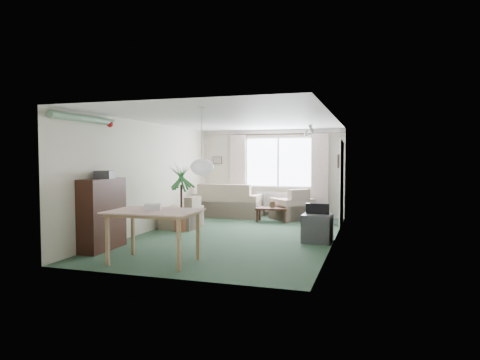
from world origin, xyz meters
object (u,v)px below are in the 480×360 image
(armchair_corner, at_px, (292,204))
(pet_bed, at_px, (320,222))
(coffee_table, at_px, (272,215))
(houseplant, at_px, (181,197))
(armchair_left, at_px, (181,212))
(dining_table, at_px, (154,237))
(tv_cube, at_px, (317,228))
(sofa, at_px, (228,200))
(bookshelf, at_px, (102,214))

(armchair_corner, relative_size, pet_bed, 1.37)
(coffee_table, xyz_separation_m, houseplant, (-1.60, -1.95, 0.57))
(armchair_left, xyz_separation_m, pet_bed, (3.00, 1.51, -0.30))
(dining_table, xyz_separation_m, tv_cube, (2.22, 2.39, -0.13))
(armchair_corner, xyz_separation_m, dining_table, (-1.19, -5.24, -0.01))
(armchair_corner, height_order, pet_bed, armchair_corner)
(armchair_left, xyz_separation_m, coffee_table, (1.77, 1.60, -0.19))
(coffee_table, height_order, tv_cube, tv_cube)
(sofa, relative_size, dining_table, 1.44)
(dining_table, distance_m, pet_bed, 5.02)
(coffee_table, xyz_separation_m, dining_table, (-0.79, -4.67, 0.22))
(sofa, height_order, dining_table, sofa)
(armchair_corner, bearing_deg, pet_bed, 98.72)
(sofa, height_order, houseplant, houseplant)
(pet_bed, bearing_deg, coffee_table, 175.98)
(armchair_corner, distance_m, bookshelf, 5.32)
(tv_cube, bearing_deg, coffee_table, 124.90)
(bookshelf, distance_m, pet_bed, 5.27)
(tv_cube, bearing_deg, armchair_corner, 112.61)
(tv_cube, bearing_deg, armchair_left, 170.74)
(houseplant, height_order, dining_table, houseplant)
(armchair_corner, xyz_separation_m, armchair_left, (-2.18, -2.16, -0.04))
(coffee_table, distance_m, tv_cube, 2.70)
(sofa, xyz_separation_m, armchair_corner, (1.78, -0.02, -0.05))
(pet_bed, bearing_deg, tv_cube, -84.89)
(bookshelf, distance_m, dining_table, 1.45)
(coffee_table, height_order, bookshelf, bookshelf)
(sofa, relative_size, pet_bed, 2.75)
(armchair_left, bearing_deg, tv_cube, 78.79)
(armchair_corner, height_order, houseplant, houseplant)
(armchair_left, xyz_separation_m, dining_table, (0.98, -3.07, 0.03))
(armchair_corner, xyz_separation_m, houseplant, (-2.01, -2.51, 0.34))
(bookshelf, xyz_separation_m, tv_cube, (3.54, 1.83, -0.36))
(coffee_table, relative_size, tv_cube, 1.33)
(armchair_left, bearing_deg, coffee_table, 132.99)
(coffee_table, xyz_separation_m, bookshelf, (-2.11, -4.12, 0.45))
(bookshelf, relative_size, houseplant, 0.84)
(bookshelf, bearing_deg, sofa, 79.20)
(sofa, height_order, armchair_left, sofa)
(bookshelf, bearing_deg, pet_bed, 48.45)
(armchair_corner, distance_m, armchair_left, 3.07)
(bookshelf, height_order, houseplant, houseplant)
(armchair_left, relative_size, coffee_table, 1.04)
(houseplant, bearing_deg, pet_bed, 33.29)
(houseplant, bearing_deg, tv_cube, -6.30)
(coffee_table, bearing_deg, pet_bed, -4.02)
(sofa, distance_m, bookshelf, 4.77)
(armchair_left, height_order, dining_table, dining_table)
(coffee_table, distance_m, pet_bed, 1.24)
(houseplant, bearing_deg, dining_table, -73.35)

